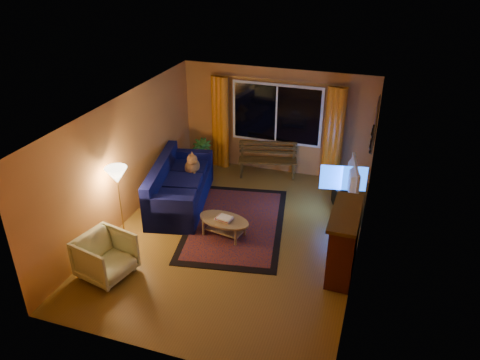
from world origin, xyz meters
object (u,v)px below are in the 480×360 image
(bench, at_px, (267,168))
(coffee_table, at_px, (224,227))
(sofa, at_px, (180,184))
(tv_console, at_px, (345,203))
(armchair, at_px, (105,255))
(floor_lamp, at_px, (121,204))

(bench, height_order, coffee_table, bench)
(sofa, height_order, coffee_table, sofa)
(bench, distance_m, tv_console, 2.25)
(armchair, bearing_deg, tv_console, -34.15)
(armchair, xyz_separation_m, floor_lamp, (-0.32, 1.07, 0.32))
(bench, xyz_separation_m, floor_lamp, (-1.89, -3.31, 0.52))
(floor_lamp, xyz_separation_m, coffee_table, (1.78, 0.63, -0.54))
(bench, xyz_separation_m, armchair, (-1.56, -4.39, 0.21))
(sofa, height_order, armchair, sofa)
(sofa, relative_size, floor_lamp, 1.62)
(floor_lamp, bearing_deg, sofa, 71.38)
(sofa, bearing_deg, armchair, -106.50)
(floor_lamp, relative_size, tv_console, 1.35)
(floor_lamp, bearing_deg, bench, 60.33)
(coffee_table, distance_m, tv_console, 2.60)
(bench, bearing_deg, armchair, -123.18)
(bench, xyz_separation_m, coffee_table, (-0.11, -2.68, -0.02))
(coffee_table, bearing_deg, bench, 87.73)
(floor_lamp, distance_m, coffee_table, 1.96)
(coffee_table, bearing_deg, floor_lamp, -160.54)
(bench, relative_size, armchair, 1.66)
(sofa, xyz_separation_m, floor_lamp, (-0.50, -1.48, 0.25))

